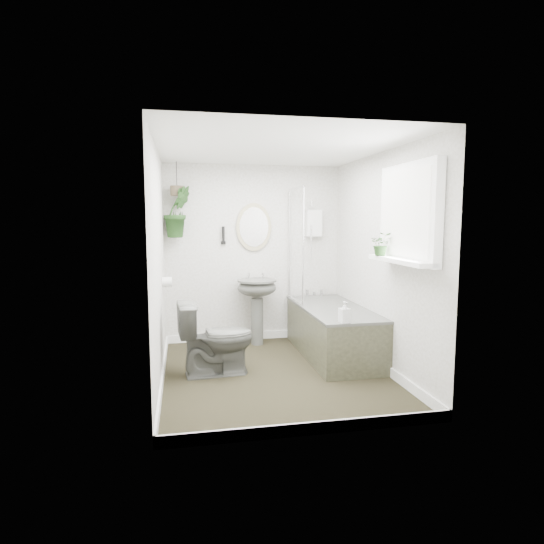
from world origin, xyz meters
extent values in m
cube|color=black|center=(0.00, 0.00, -0.01)|extent=(2.30, 2.80, 0.02)
cube|color=white|center=(0.00, 0.00, 2.31)|extent=(2.30, 2.80, 0.02)
cube|color=white|center=(0.00, 1.41, 1.15)|extent=(2.30, 0.02, 2.30)
cube|color=white|center=(0.00, -1.41, 1.15)|extent=(2.30, 0.02, 2.30)
cube|color=white|center=(-1.16, 0.00, 1.15)|extent=(0.02, 2.80, 2.30)
cube|color=white|center=(1.16, 0.00, 1.15)|extent=(0.02, 2.80, 2.30)
cube|color=white|center=(0.00, 0.00, 0.05)|extent=(2.30, 2.80, 0.10)
cube|color=white|center=(0.80, 1.34, 1.55)|extent=(0.20, 0.10, 0.35)
ellipsoid|color=tan|center=(0.00, 1.37, 1.50)|extent=(0.46, 0.03, 0.62)
cylinder|color=black|center=(-0.40, 1.36, 1.40)|extent=(0.04, 0.04, 0.22)
cylinder|color=white|center=(-1.10, 0.70, 0.90)|extent=(0.11, 0.11, 0.11)
cube|color=white|center=(1.09, -0.70, 1.65)|extent=(0.08, 1.00, 0.90)
cube|color=white|center=(1.02, -0.70, 1.23)|extent=(0.18, 1.00, 0.04)
cube|color=white|center=(1.04, -0.70, 1.65)|extent=(0.01, 0.86, 0.76)
imported|color=#4D4F49|center=(-0.60, 0.10, 0.39)|extent=(0.79, 0.49, 0.77)
imported|color=black|center=(0.97, -0.40, 1.36)|extent=(0.25, 0.24, 0.23)
imported|color=black|center=(-0.97, 1.25, 1.69)|extent=(0.43, 0.40, 0.63)
imported|color=black|center=(0.65, -0.29, 0.69)|extent=(0.11, 0.11, 0.21)
cylinder|color=brown|center=(-0.97, 1.25, 1.95)|extent=(0.16, 0.16, 0.12)
camera|label=1|loc=(-0.92, -4.50, 1.60)|focal=30.00mm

